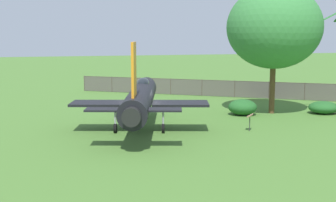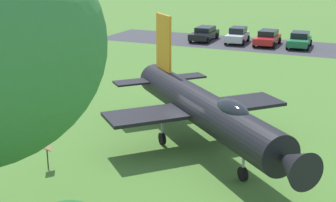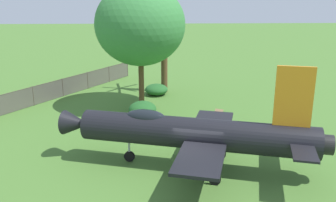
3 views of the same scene
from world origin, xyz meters
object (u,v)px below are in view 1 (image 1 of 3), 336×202
Objects in this scene: shade_tree at (274,27)px; info_plaque at (250,118)px; shrub_by_tree at (323,107)px; display_jet at (141,97)px; shrub_near_fence at (243,107)px.

shade_tree reaches higher than info_plaque.
shade_tree is 4.17× the size of shrub_by_tree.
shrub_by_tree is (-1.59, 15.12, -1.58)m from display_jet.
shade_tree is at bearing -108.00° from shrub_by_tree.
display_jet reaches higher than info_plaque.
display_jet is at bearing -112.82° from info_plaque.
display_jet is at bearing -72.54° from shrub_near_fence.
info_plaque is at bearing -62.52° from shrub_by_tree.
shade_tree reaches higher than shrub_near_fence.
shrub_by_tree is (1.26, 3.88, -6.28)m from shade_tree.
info_plaque is (5.53, -1.99, 0.24)m from shrub_near_fence.
display_jet is 7.33m from info_plaque.
shade_tree is at bearing 141.08° from info_plaque.
info_plaque is (5.66, -4.57, -5.92)m from shade_tree.
shrub_near_fence is at bearing -99.92° from shrub_by_tree.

